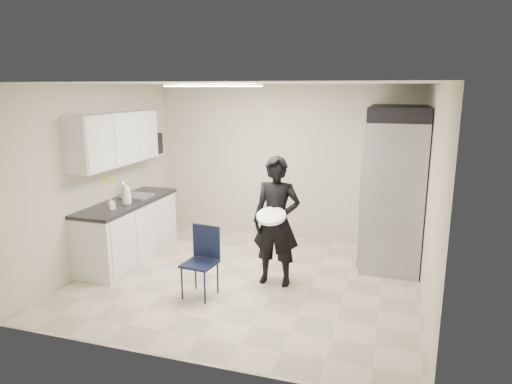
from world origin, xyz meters
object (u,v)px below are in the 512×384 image
(lower_counter, at_px, (129,231))
(folding_chair, at_px, (200,264))
(commercial_fridge, at_px, (394,193))
(man_tuxedo, at_px, (276,222))

(lower_counter, distance_m, folding_chair, 1.78)
(commercial_fridge, xyz_separation_m, folding_chair, (-2.23, -1.94, -0.62))
(lower_counter, xyz_separation_m, man_tuxedo, (2.35, -0.19, 0.42))
(commercial_fridge, distance_m, man_tuxedo, 1.92)
(commercial_fridge, relative_size, folding_chair, 2.46)
(commercial_fridge, bearing_deg, folding_chair, -138.92)
(commercial_fridge, distance_m, folding_chair, 3.02)
(folding_chair, bearing_deg, lower_counter, 157.23)
(lower_counter, relative_size, man_tuxedo, 1.12)
(lower_counter, relative_size, commercial_fridge, 0.90)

